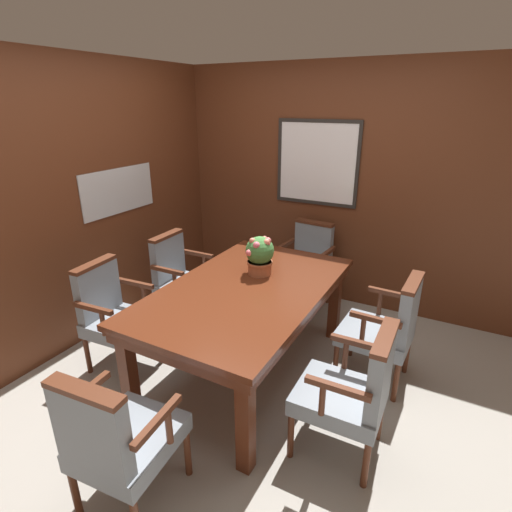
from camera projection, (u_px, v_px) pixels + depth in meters
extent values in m
plane|color=#A39E93|center=(239.00, 382.00, 3.16)|extent=(14.00, 14.00, 0.00)
cube|color=#5B2D19|center=(324.00, 188.00, 4.19)|extent=(7.20, 0.06, 2.45)
cube|color=white|center=(317.00, 163.00, 4.09)|extent=(0.81, 0.01, 0.79)
cube|color=#282623|center=(319.00, 121.00, 3.94)|extent=(0.88, 0.02, 0.04)
cube|color=#282623|center=(315.00, 202.00, 4.24)|extent=(0.88, 0.02, 0.04)
cube|color=#282623|center=(280.00, 160.00, 4.28)|extent=(0.03, 0.02, 0.79)
cube|color=#282623|center=(358.00, 166.00, 3.90)|extent=(0.04, 0.02, 0.79)
cube|color=#5B2D19|center=(76.00, 207.00, 3.42)|extent=(0.06, 7.20, 2.45)
cube|color=silver|center=(119.00, 191.00, 3.76)|extent=(0.01, 0.87, 0.42)
cube|color=#562614|center=(129.00, 373.00, 2.69)|extent=(0.09, 0.09, 0.72)
cube|color=#562614|center=(246.00, 421.00, 2.29)|extent=(0.09, 0.09, 0.72)
cube|color=#562614|center=(248.00, 282.00, 4.05)|extent=(0.09, 0.09, 0.72)
cube|color=#562614|center=(335.00, 302.00, 3.64)|extent=(0.09, 0.09, 0.72)
cube|color=#562614|center=(247.00, 297.00, 3.06)|extent=(1.06, 1.80, 0.09)
cube|color=#562614|center=(247.00, 290.00, 3.03)|extent=(1.12, 1.86, 0.04)
cylinder|color=#562B19|center=(133.00, 369.00, 3.04)|extent=(0.04, 0.04, 0.33)
cylinder|color=#562B19|center=(164.00, 342.00, 3.38)|extent=(0.04, 0.04, 0.33)
cylinder|color=#562B19|center=(88.00, 355.00, 3.21)|extent=(0.04, 0.04, 0.33)
cylinder|color=#562B19|center=(121.00, 331.00, 3.55)|extent=(0.04, 0.04, 0.33)
cube|color=gray|center=(123.00, 325.00, 3.22)|extent=(0.55, 0.49, 0.11)
cube|color=gray|center=(98.00, 290.00, 3.20)|extent=(0.11, 0.42, 0.43)
cube|color=#562B19|center=(94.00, 264.00, 3.12)|extent=(0.12, 0.42, 0.03)
cylinder|color=#562B19|center=(103.00, 323.00, 2.94)|extent=(0.04, 0.04, 0.21)
cube|color=#562B19|center=(93.00, 308.00, 2.93)|extent=(0.36, 0.06, 0.04)
cylinder|color=#562B19|center=(144.00, 296.00, 3.34)|extent=(0.04, 0.04, 0.21)
cube|color=#562B19|center=(135.00, 283.00, 3.33)|extent=(0.36, 0.06, 0.04)
cylinder|color=#562B19|center=(351.00, 338.00, 3.43)|extent=(0.04, 0.04, 0.33)
cylinder|color=#562B19|center=(336.00, 362.00, 3.12)|extent=(0.04, 0.04, 0.33)
cylinder|color=#562B19|center=(407.00, 354.00, 3.22)|extent=(0.04, 0.04, 0.33)
cylinder|color=#562B19|center=(396.00, 382.00, 2.90)|extent=(0.04, 0.04, 0.33)
cube|color=gray|center=(375.00, 334.00, 3.09)|extent=(0.53, 0.47, 0.11)
cube|color=gray|center=(409.00, 311.00, 2.89)|extent=(0.10, 0.42, 0.43)
cube|color=#562B19|center=(414.00, 283.00, 2.80)|extent=(0.10, 0.42, 0.03)
cylinder|color=#562B19|center=(380.00, 303.00, 3.24)|extent=(0.04, 0.04, 0.21)
cube|color=#562B19|center=(391.00, 293.00, 3.16)|extent=(0.36, 0.05, 0.04)
cylinder|color=#562B19|center=(363.00, 329.00, 2.86)|extent=(0.04, 0.04, 0.21)
cube|color=#562B19|center=(375.00, 319.00, 2.78)|extent=(0.36, 0.05, 0.04)
cylinder|color=#562B19|center=(313.00, 396.00, 2.77)|extent=(0.04, 0.04, 0.33)
cylinder|color=#562B19|center=(291.00, 435.00, 2.44)|extent=(0.04, 0.04, 0.33)
cylinder|color=#562B19|center=(380.00, 418.00, 2.57)|extent=(0.04, 0.04, 0.33)
cylinder|color=#562B19|center=(366.00, 464.00, 2.25)|extent=(0.04, 0.04, 0.33)
cube|color=gray|center=(339.00, 398.00, 2.43)|extent=(0.53, 0.46, 0.11)
cube|color=gray|center=(381.00, 372.00, 2.24)|extent=(0.09, 0.42, 0.43)
cube|color=#562B19|center=(386.00, 338.00, 2.15)|extent=(0.10, 0.42, 0.03)
cylinder|color=#562B19|center=(345.00, 354.00, 2.58)|extent=(0.04, 0.04, 0.21)
cube|color=#562B19|center=(359.00, 343.00, 2.51)|extent=(0.36, 0.04, 0.04)
cylinder|color=#562B19|center=(322.00, 399.00, 2.19)|extent=(0.04, 0.04, 0.21)
cube|color=#562B19|center=(337.00, 388.00, 2.12)|extent=(0.36, 0.04, 0.04)
cylinder|color=#562B19|center=(275.00, 295.00, 4.19)|extent=(0.04, 0.04, 0.33)
cylinder|color=#562B19|center=(309.00, 305.00, 3.99)|extent=(0.04, 0.04, 0.33)
cylinder|color=#562B19|center=(296.00, 280.00, 4.55)|extent=(0.04, 0.04, 0.33)
cylinder|color=#562B19|center=(328.00, 289.00, 4.34)|extent=(0.04, 0.04, 0.33)
cube|color=gray|center=(303.00, 273.00, 4.19)|extent=(0.50, 0.56, 0.11)
cube|color=gray|center=(314.00, 243.00, 4.26)|extent=(0.42, 0.12, 0.43)
cube|color=#562B19|center=(315.00, 223.00, 4.18)|extent=(0.42, 0.13, 0.03)
cylinder|color=#562B19|center=(282.00, 256.00, 4.22)|extent=(0.04, 0.04, 0.21)
cube|color=#562B19|center=(286.00, 244.00, 4.24)|extent=(0.07, 0.36, 0.04)
cylinder|color=#562B19|center=(323.00, 265.00, 3.98)|extent=(0.04, 0.04, 0.21)
cube|color=#562B19|center=(327.00, 253.00, 4.00)|extent=(0.07, 0.36, 0.04)
cylinder|color=#562B19|center=(188.00, 452.00, 2.32)|extent=(0.04, 0.04, 0.33)
cylinder|color=#562B19|center=(133.00, 431.00, 2.47)|extent=(0.04, 0.04, 0.33)
cylinder|color=#562B19|center=(75.00, 493.00, 2.08)|extent=(0.04, 0.04, 0.33)
cube|color=gray|center=(130.00, 441.00, 2.12)|extent=(0.49, 0.55, 0.11)
cube|color=gray|center=(92.00, 431.00, 1.84)|extent=(0.42, 0.11, 0.43)
cube|color=#562B19|center=(84.00, 392.00, 1.75)|extent=(0.42, 0.12, 0.03)
cylinder|color=#562B19|center=(169.00, 426.00, 2.01)|extent=(0.04, 0.04, 0.21)
cube|color=#562B19|center=(158.00, 421.00, 1.90)|extent=(0.07, 0.36, 0.04)
cylinder|color=#562B19|center=(97.00, 400.00, 2.18)|extent=(0.04, 0.04, 0.21)
cube|color=#562B19|center=(83.00, 394.00, 2.08)|extent=(0.07, 0.36, 0.04)
cylinder|color=#562B19|center=(197.00, 322.00, 3.68)|extent=(0.04, 0.04, 0.33)
cylinder|color=#562B19|center=(220.00, 304.00, 4.01)|extent=(0.04, 0.04, 0.33)
cylinder|color=#562B19|center=(158.00, 311.00, 3.88)|extent=(0.04, 0.04, 0.33)
cylinder|color=#562B19|center=(183.00, 295.00, 4.21)|extent=(0.04, 0.04, 0.33)
cube|color=gray|center=(188.00, 287.00, 3.86)|extent=(0.52, 0.46, 0.11)
cube|color=gray|center=(168.00, 258.00, 3.86)|extent=(0.09, 0.42, 0.43)
cube|color=#562B19|center=(166.00, 236.00, 3.78)|extent=(0.09, 0.42, 0.03)
cylinder|color=#562B19|center=(175.00, 283.00, 3.60)|extent=(0.04, 0.04, 0.21)
cube|color=#562B19|center=(167.00, 270.00, 3.59)|extent=(0.36, 0.04, 0.04)
cylinder|color=#562B19|center=(204.00, 265.00, 3.98)|extent=(0.04, 0.04, 0.21)
cube|color=#562B19|center=(197.00, 254.00, 3.98)|extent=(0.36, 0.04, 0.04)
cylinder|color=#B2603D|center=(260.00, 267.00, 3.23)|extent=(0.19, 0.19, 0.11)
cylinder|color=#B2603D|center=(260.00, 262.00, 3.22)|extent=(0.21, 0.21, 0.02)
sphere|color=#427F3D|center=(260.00, 250.00, 3.18)|extent=(0.23, 0.23, 0.23)
sphere|color=#F96F77|center=(249.00, 253.00, 3.11)|extent=(0.05, 0.05, 0.05)
sphere|color=#F38172|center=(265.00, 238.00, 3.21)|extent=(0.04, 0.04, 0.04)
sphere|color=#F5816B|center=(267.00, 242.00, 3.11)|extent=(0.05, 0.05, 0.05)
sphere|color=#F47178|center=(250.00, 247.00, 3.25)|extent=(0.05, 0.05, 0.05)
sphere|color=#EB697C|center=(256.00, 245.00, 3.08)|extent=(0.05, 0.05, 0.05)
sphere|color=#F07175|center=(268.00, 243.00, 3.11)|extent=(0.04, 0.04, 0.04)
sphere|color=#E86E7A|center=(261.00, 239.00, 3.23)|extent=(0.04, 0.04, 0.04)
sphere|color=#E17372|center=(268.00, 241.00, 3.14)|extent=(0.05, 0.05, 0.05)
sphere|color=#DD7B61|center=(252.00, 241.00, 3.13)|extent=(0.05, 0.05, 0.05)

